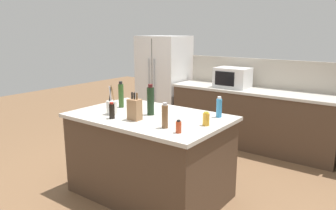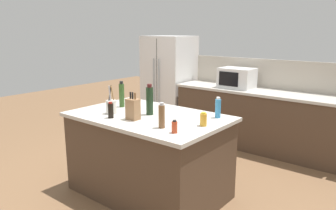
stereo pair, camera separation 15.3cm
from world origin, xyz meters
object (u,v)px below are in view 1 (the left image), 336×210
(refrigerator, at_px, (164,82))
(utensil_crock, at_px, (112,107))
(olive_oil_bottle, at_px, (121,95))
(dish_soap_bottle, at_px, (219,108))
(knife_block, at_px, (135,109))
(wine_bottle, at_px, (150,100))
(soy_sauce_bottle, at_px, (112,111))
(microwave, at_px, (233,77))
(spice_jar_paprika, at_px, (179,127))
(honey_jar, at_px, (206,119))
(pepper_grinder, at_px, (165,116))

(refrigerator, height_order, utensil_crock, refrigerator)
(olive_oil_bottle, distance_m, dish_soap_bottle, 1.21)
(knife_block, distance_m, wine_bottle, 0.27)
(soy_sauce_bottle, distance_m, wine_bottle, 0.44)
(refrigerator, distance_m, olive_oil_bottle, 2.38)
(microwave, distance_m, knife_block, 2.43)
(spice_jar_paprika, height_order, dish_soap_bottle, dish_soap_bottle)
(utensil_crock, bearing_deg, honey_jar, 12.56)
(utensil_crock, distance_m, honey_jar, 1.09)
(olive_oil_bottle, bearing_deg, dish_soap_bottle, 13.92)
(utensil_crock, bearing_deg, olive_oil_bottle, 116.28)
(knife_block, xyz_separation_m, utensil_crock, (-0.37, 0.03, -0.03))
(pepper_grinder, height_order, honey_jar, pepper_grinder)
(olive_oil_bottle, bearing_deg, honey_jar, -3.06)
(utensil_crock, bearing_deg, wine_bottle, 33.15)
(olive_oil_bottle, height_order, pepper_grinder, olive_oil_bottle)
(olive_oil_bottle, xyz_separation_m, honey_jar, (1.22, -0.07, -0.08))
(soy_sauce_bottle, height_order, wine_bottle, wine_bottle)
(pepper_grinder, distance_m, honey_jar, 0.42)
(wine_bottle, distance_m, spice_jar_paprika, 0.72)
(utensil_crock, bearing_deg, refrigerator, 114.68)
(utensil_crock, bearing_deg, pepper_grinder, -4.96)
(spice_jar_paprika, relative_size, honey_jar, 0.88)
(wine_bottle, bearing_deg, olive_oil_bottle, 172.56)
(utensil_crock, xyz_separation_m, wine_bottle, (0.36, 0.24, 0.08))
(soy_sauce_bottle, xyz_separation_m, spice_jar_paprika, (0.85, 0.01, -0.03))
(spice_jar_paprika, xyz_separation_m, dish_soap_bottle, (0.04, 0.71, 0.05))
(knife_block, xyz_separation_m, dish_soap_bottle, (0.65, 0.62, -0.01))
(honey_jar, bearing_deg, microwave, 109.24)
(soy_sauce_bottle, relative_size, wine_bottle, 0.51)
(microwave, relative_size, pepper_grinder, 2.18)
(knife_block, bearing_deg, dish_soap_bottle, 41.77)
(wine_bottle, xyz_separation_m, honey_jar, (0.71, 0.00, -0.10))
(spice_jar_paprika, height_order, honey_jar, honey_jar)
(knife_block, relative_size, olive_oil_bottle, 0.92)
(microwave, height_order, wine_bottle, wine_bottle)
(wine_bottle, xyz_separation_m, olive_oil_bottle, (-0.51, 0.07, -0.01))
(knife_block, xyz_separation_m, soy_sauce_bottle, (-0.23, -0.10, -0.03))
(wine_bottle, relative_size, pepper_grinder, 1.38)
(knife_block, xyz_separation_m, spice_jar_paprika, (0.62, -0.09, -0.06))
(olive_oil_bottle, xyz_separation_m, pepper_grinder, (0.94, -0.37, -0.03))
(microwave, xyz_separation_m, utensil_crock, (-0.31, -2.41, -0.08))
(honey_jar, bearing_deg, olive_oil_bottle, 176.94)
(microwave, relative_size, soy_sauce_bottle, 3.08)
(refrigerator, distance_m, dish_soap_bottle, 2.85)
(knife_block, relative_size, pepper_grinder, 1.17)
(honey_jar, bearing_deg, soy_sauce_bottle, -158.47)
(soy_sauce_bottle, distance_m, olive_oil_bottle, 0.52)
(dish_soap_bottle, bearing_deg, honey_jar, -82.69)
(knife_block, xyz_separation_m, olive_oil_bottle, (-0.52, 0.33, 0.04))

